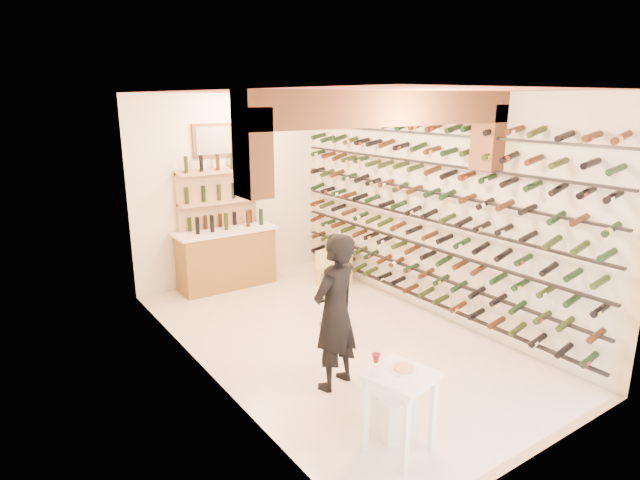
{
  "coord_description": "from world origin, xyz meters",
  "views": [
    {
      "loc": [
        -3.84,
        -5.27,
        3.13
      ],
      "look_at": [
        0.0,
        0.3,
        1.3
      ],
      "focal_mm": 29.6,
      "sensor_mm": 36.0,
      "label": 1
    }
  ],
  "objects_px": {
    "wine_rack": "(420,212)",
    "white_stool": "(395,416)",
    "chrome_barstool": "(333,298)",
    "back_counter": "(227,257)",
    "crate_lower": "(334,276)",
    "tasting_table": "(400,387)",
    "person": "(335,312)"
  },
  "relations": [
    {
      "from": "wine_rack",
      "to": "white_stool",
      "type": "xyz_separation_m",
      "value": [
        -2.29,
        -2.05,
        -1.34
      ]
    },
    {
      "from": "chrome_barstool",
      "to": "wine_rack",
      "type": "bearing_deg",
      "value": -12.51
    },
    {
      "from": "back_counter",
      "to": "chrome_barstool",
      "type": "height_order",
      "value": "back_counter"
    },
    {
      "from": "wine_rack",
      "to": "crate_lower",
      "type": "relative_size",
      "value": 10.97
    },
    {
      "from": "tasting_table",
      "to": "back_counter",
      "type": "bearing_deg",
      "value": 70.28
    },
    {
      "from": "wine_rack",
      "to": "chrome_barstool",
      "type": "height_order",
      "value": "wine_rack"
    },
    {
      "from": "white_stool",
      "to": "back_counter",
      "type": "bearing_deg",
      "value": 84.47
    },
    {
      "from": "person",
      "to": "chrome_barstool",
      "type": "xyz_separation_m",
      "value": [
        0.9,
        1.28,
        -0.44
      ]
    },
    {
      "from": "wine_rack",
      "to": "crate_lower",
      "type": "xyz_separation_m",
      "value": [
        -0.29,
        1.67,
        -1.39
      ]
    },
    {
      "from": "back_counter",
      "to": "white_stool",
      "type": "relative_size",
      "value": 4.14
    },
    {
      "from": "back_counter",
      "to": "tasting_table",
      "type": "bearing_deg",
      "value": -96.87
    },
    {
      "from": "white_stool",
      "to": "crate_lower",
      "type": "distance_m",
      "value": 4.21
    },
    {
      "from": "person",
      "to": "crate_lower",
      "type": "bearing_deg",
      "value": -142.82
    },
    {
      "from": "wine_rack",
      "to": "back_counter",
      "type": "height_order",
      "value": "wine_rack"
    },
    {
      "from": "back_counter",
      "to": "chrome_barstool",
      "type": "xyz_separation_m",
      "value": [
        0.51,
        -2.36,
        -0.1
      ]
    },
    {
      "from": "tasting_table",
      "to": "person",
      "type": "bearing_deg",
      "value": 67.98
    },
    {
      "from": "wine_rack",
      "to": "chrome_barstool",
      "type": "distance_m",
      "value": 1.75
    },
    {
      "from": "white_stool",
      "to": "person",
      "type": "xyz_separation_m",
      "value": [
        0.07,
        1.06,
        0.67
      ]
    },
    {
      "from": "wine_rack",
      "to": "white_stool",
      "type": "relative_size",
      "value": 13.87
    },
    {
      "from": "tasting_table",
      "to": "chrome_barstool",
      "type": "distance_m",
      "value": 2.77
    },
    {
      "from": "white_stool",
      "to": "person",
      "type": "bearing_deg",
      "value": 86.35
    },
    {
      "from": "wine_rack",
      "to": "back_counter",
      "type": "bearing_deg",
      "value": 124.66
    },
    {
      "from": "chrome_barstool",
      "to": "person",
      "type": "bearing_deg",
      "value": -125.2
    },
    {
      "from": "crate_lower",
      "to": "wine_rack",
      "type": "bearing_deg",
      "value": -79.98
    },
    {
      "from": "white_stool",
      "to": "crate_lower",
      "type": "bearing_deg",
      "value": 61.81
    },
    {
      "from": "back_counter",
      "to": "crate_lower",
      "type": "height_order",
      "value": "back_counter"
    },
    {
      "from": "wine_rack",
      "to": "crate_lower",
      "type": "height_order",
      "value": "wine_rack"
    },
    {
      "from": "back_counter",
      "to": "white_stool",
      "type": "bearing_deg",
      "value": -95.53
    },
    {
      "from": "tasting_table",
      "to": "white_stool",
      "type": "distance_m",
      "value": 0.5
    },
    {
      "from": "back_counter",
      "to": "white_stool",
      "type": "height_order",
      "value": "back_counter"
    },
    {
      "from": "person",
      "to": "chrome_barstool",
      "type": "distance_m",
      "value": 1.63
    },
    {
      "from": "white_stool",
      "to": "tasting_table",
      "type": "bearing_deg",
      "value": -125.1
    }
  ]
}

